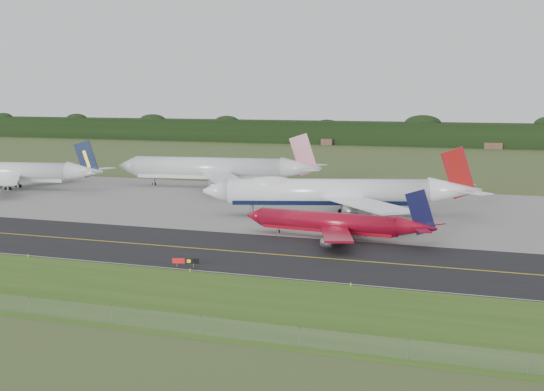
{
  "coord_description": "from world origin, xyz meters",
  "views": [
    {
      "loc": [
        54.87,
        -124.88,
        27.97
      ],
      "look_at": [
        1.13,
        22.0,
        6.51
      ],
      "focal_mm": 50.0,
      "sensor_mm": 36.0,
      "label": 1
    }
  ],
  "objects_px": {
    "taxiway_sign": "(186,261)",
    "jet_red_737": "(338,223)",
    "jet_ba_747": "(338,192)",
    "jet_navy_gold": "(12,173)",
    "jet_star_tail": "(218,169)"
  },
  "relations": [
    {
      "from": "jet_navy_gold",
      "to": "taxiway_sign",
      "type": "bearing_deg",
      "value": -38.1
    },
    {
      "from": "jet_navy_gold",
      "to": "jet_star_tail",
      "type": "distance_m",
      "value": 59.73
    },
    {
      "from": "jet_navy_gold",
      "to": "jet_star_tail",
      "type": "bearing_deg",
      "value": 23.33
    },
    {
      "from": "jet_red_737",
      "to": "jet_star_tail",
      "type": "xyz_separation_m",
      "value": [
        -53.66,
        63.79,
        2.53
      ]
    },
    {
      "from": "jet_ba_747",
      "to": "jet_navy_gold",
      "type": "height_order",
      "value": "jet_ba_747"
    },
    {
      "from": "jet_ba_747",
      "to": "taxiway_sign",
      "type": "height_order",
      "value": "jet_ba_747"
    },
    {
      "from": "jet_ba_747",
      "to": "jet_navy_gold",
      "type": "relative_size",
      "value": 1.1
    },
    {
      "from": "jet_ba_747",
      "to": "jet_star_tail",
      "type": "bearing_deg",
      "value": 140.85
    },
    {
      "from": "taxiway_sign",
      "to": "jet_red_737",
      "type": "bearing_deg",
      "value": 62.42
    },
    {
      "from": "jet_ba_747",
      "to": "jet_red_737",
      "type": "distance_m",
      "value": 27.0
    },
    {
      "from": "jet_red_737",
      "to": "taxiway_sign",
      "type": "height_order",
      "value": "jet_red_737"
    },
    {
      "from": "taxiway_sign",
      "to": "jet_star_tail",
      "type": "bearing_deg",
      "value": 111.14
    },
    {
      "from": "jet_ba_747",
      "to": "taxiway_sign",
      "type": "distance_m",
      "value": 58.75
    },
    {
      "from": "taxiway_sign",
      "to": "jet_ba_747",
      "type": "bearing_deg",
      "value": 80.65
    },
    {
      "from": "jet_red_737",
      "to": "jet_navy_gold",
      "type": "relative_size",
      "value": 0.7
    }
  ]
}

